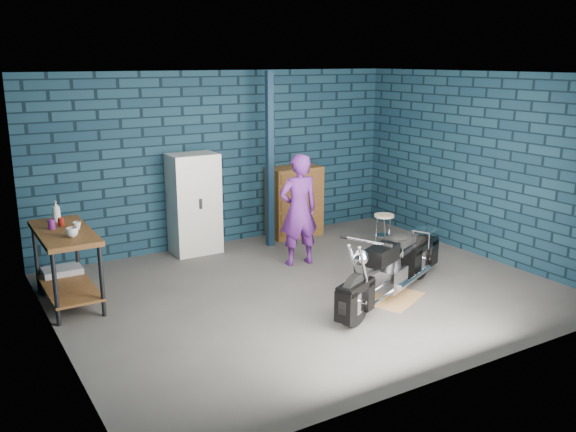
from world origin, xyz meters
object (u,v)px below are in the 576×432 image
at_px(storage_bin, 63,279).
at_px(tool_chest, 295,202).
at_px(person, 299,210).
at_px(locker, 194,204).
at_px(shop_stool, 384,232).
at_px(motorcycle, 393,262).
at_px(workbench, 67,267).

height_order(storage_bin, tool_chest, tool_chest).
distance_m(person, locker, 1.65).
bearing_deg(person, shop_stool, -176.65).
relative_size(locker, tool_chest, 1.31).
bearing_deg(shop_stool, motorcycle, -126.42).
height_order(person, shop_stool, person).
bearing_deg(motorcycle, locker, 89.90).
height_order(workbench, storage_bin, workbench).
bearing_deg(workbench, shop_stool, -3.50).
distance_m(motorcycle, person, 1.76).
bearing_deg(workbench, locker, 27.24).
xyz_separation_m(workbench, motorcycle, (3.44, -1.90, 0.02)).
bearing_deg(motorcycle, storage_bin, 120.50).
height_order(workbench, motorcycle, motorcycle).
distance_m(motorcycle, tool_chest, 3.00).
relative_size(storage_bin, shop_stool, 0.85).
bearing_deg(storage_bin, shop_stool, -9.45).
xyz_separation_m(motorcycle, shop_stool, (1.19, 1.62, -0.19)).
distance_m(motorcycle, storage_bin, 4.18).
distance_m(workbench, tool_chest, 4.00).
xyz_separation_m(person, tool_chest, (0.72, 1.27, -0.22)).
distance_m(workbench, person, 3.16).
bearing_deg(locker, tool_chest, 0.00).
distance_m(person, storage_bin, 3.26).
relative_size(person, shop_stool, 2.88).
xyz_separation_m(storage_bin, locker, (2.06, 0.59, 0.61)).
height_order(person, storage_bin, person).
distance_m(workbench, motorcycle, 3.93).
bearing_deg(storage_bin, locker, 15.91).
xyz_separation_m(locker, tool_chest, (1.77, 0.00, -0.18)).
relative_size(workbench, shop_stool, 2.53).
xyz_separation_m(workbench, person, (3.14, -0.20, 0.34)).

